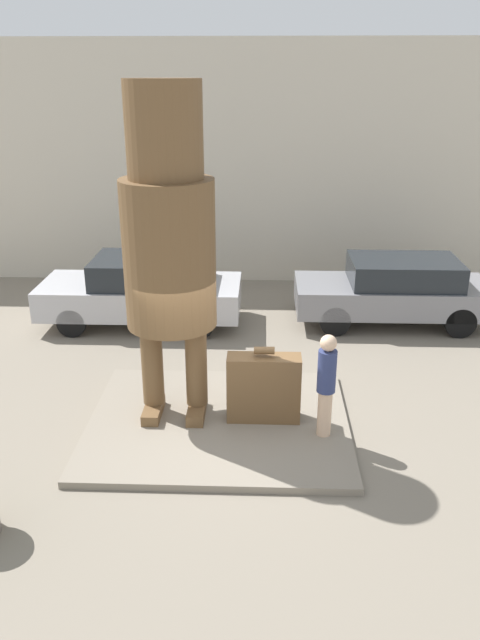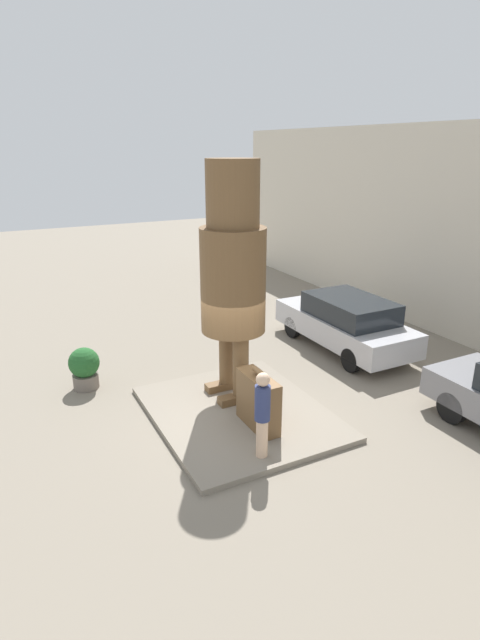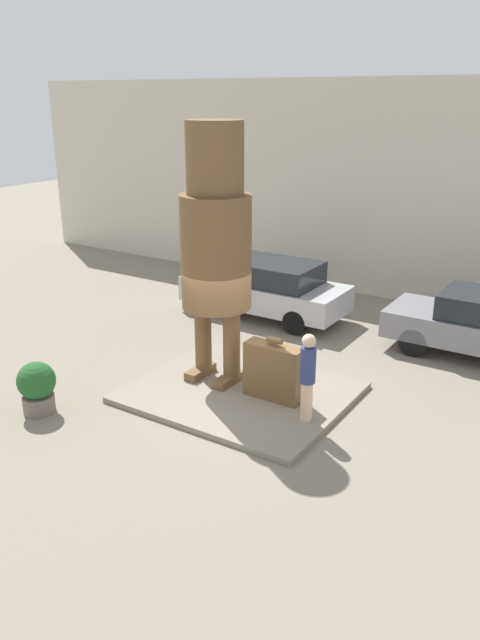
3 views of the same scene
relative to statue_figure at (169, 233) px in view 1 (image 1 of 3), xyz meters
name	(u,v)px [view 1 (image 1 of 3)]	position (x,y,z in m)	size (l,w,h in m)	color
ground_plane	(219,426)	(0.74, -0.24, -3.24)	(60.00, 60.00, 0.00)	gray
pedestal	(219,423)	(0.74, -0.24, -3.18)	(4.32, 3.62, 0.12)	gray
building_backdrop	(238,165)	(0.74, 7.98, -0.05)	(28.00, 0.60, 6.37)	beige
statue_figure	(169,233)	(0.00, 0.00, 0.00)	(1.44, 1.44, 5.33)	brown
giant_suitcase	(264,388)	(1.49, -0.17, -2.54)	(1.21, 0.41, 1.31)	brown
tourist	(326,381)	(2.46, -0.63, -2.17)	(0.29, 0.29, 1.72)	beige
parked_car_silver	(144,289)	(-1.31, 4.30, -2.40)	(4.60, 1.88, 1.60)	#B7B7BC
parked_car_grey	(395,290)	(4.54, 4.55, -2.41)	(4.48, 1.81, 1.56)	gray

